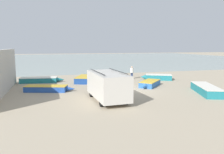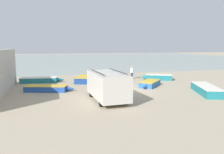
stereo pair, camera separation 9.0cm
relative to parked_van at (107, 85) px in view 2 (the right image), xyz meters
name	(u,v)px [view 2 (the right image)]	position (x,y,z in m)	size (l,w,h in m)	color
ground_plane	(128,90)	(2.92, 3.37, -1.16)	(200.00, 200.00, 0.00)	tan
sea_water	(74,59)	(2.92, 55.37, -1.16)	(120.00, 80.00, 0.01)	#99A89E
harbor_wall	(1,72)	(-8.13, 4.37, 0.72)	(0.50, 12.30, 3.76)	#BCB7AD
parked_van	(107,85)	(0.00, 0.00, 0.00)	(2.33, 5.12, 2.23)	beige
fishing_rowboat_0	(85,79)	(-0.39, 9.04, -0.83)	(2.69, 4.31, 0.66)	navy
fishing_rowboat_1	(150,84)	(5.55, 4.37, -0.88)	(3.22, 3.36, 0.56)	#2D66AD
fishing_rowboat_2	(205,89)	(8.94, 0.23, -0.82)	(2.91, 5.53, 0.68)	#1E757F
fishing_rowboat_3	(48,88)	(-4.42, 4.60, -0.90)	(4.58, 2.33, 0.53)	#234CA3
fishing_rowboat_4	(158,77)	(8.37, 8.15, -0.84)	(3.79, 2.58, 0.65)	#1E757F
fishing_rowboat_5	(40,80)	(-5.30, 9.93, -0.87)	(4.91, 1.89, 0.58)	#1E757F
fisherman_0	(92,78)	(-0.28, 4.80, -0.12)	(0.46, 0.46, 1.74)	#38383D
fisherman_1	(132,71)	(5.64, 9.71, -0.21)	(0.42, 0.42, 1.59)	navy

